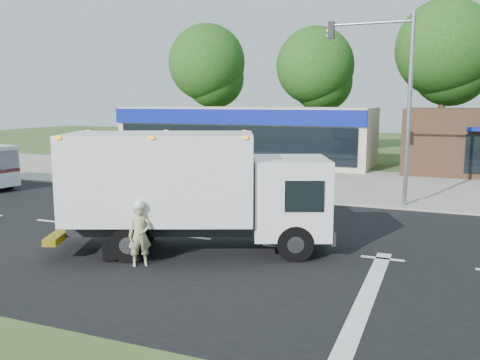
{
  "coord_description": "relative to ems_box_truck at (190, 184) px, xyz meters",
  "views": [
    {
      "loc": [
        4.48,
        -14.38,
        4.43
      ],
      "look_at": [
        -2.14,
        1.88,
        1.7
      ],
      "focal_mm": 38.0,
      "sensor_mm": 36.0,
      "label": 1
    }
  ],
  "objects": [
    {
      "name": "lane_markings",
      "position": [
        3.76,
        -0.03,
        -2.02
      ],
      "size": [
        55.2,
        7.0,
        0.01
      ],
      "color": "silver",
      "rests_on": "road_asphalt"
    },
    {
      "name": "road_asphalt",
      "position": [
        2.41,
        1.32,
        -2.03
      ],
      "size": [
        60.0,
        14.0,
        0.02
      ],
      "primitive_type": "cube",
      "color": "black",
      "rests_on": "ground"
    },
    {
      "name": "ground",
      "position": [
        2.41,
        1.32,
        -2.04
      ],
      "size": [
        120.0,
        120.0,
        0.0
      ],
      "primitive_type": "plane",
      "color": "#385123",
      "rests_on": "ground"
    },
    {
      "name": "ems_box_truck",
      "position": [
        0.0,
        0.0,
        0.0
      ],
      "size": [
        8.3,
        5.28,
        3.53
      ],
      "rotation": [
        0.0,
        0.0,
        0.39
      ],
      "color": "black",
      "rests_on": "ground"
    },
    {
      "name": "parking_apron",
      "position": [
        2.41,
        15.32,
        -2.03
      ],
      "size": [
        60.0,
        9.0,
        0.02
      ],
      "primitive_type": "cube",
      "color": "gray",
      "rests_on": "ground"
    },
    {
      "name": "background_trees",
      "position": [
        1.57,
        29.49,
        5.35
      ],
      "size": [
        36.77,
        7.39,
        12.1
      ],
      "color": "#332114",
      "rests_on": "ground"
    },
    {
      "name": "emergency_worker",
      "position": [
        -0.62,
        -1.77,
        -1.14
      ],
      "size": [
        0.75,
        0.71,
        1.82
      ],
      "rotation": [
        0.0,
        0.0,
        0.65
      ],
      "color": "tan",
      "rests_on": "ground"
    },
    {
      "name": "traffic_signal_pole",
      "position": [
        4.77,
        8.92,
        2.89
      ],
      "size": [
        3.51,
        0.25,
        8.0
      ],
      "color": "gray",
      "rests_on": "ground"
    },
    {
      "name": "sidewalk",
      "position": [
        2.41,
        9.52,
        -1.98
      ],
      "size": [
        60.0,
        2.4,
        0.12
      ],
      "primitive_type": "cube",
      "color": "gray",
      "rests_on": "ground"
    },
    {
      "name": "retail_strip_mall",
      "position": [
        -6.59,
        21.25,
        -0.02
      ],
      "size": [
        18.0,
        6.2,
        4.0
      ],
      "color": "beige",
      "rests_on": "ground"
    }
  ]
}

